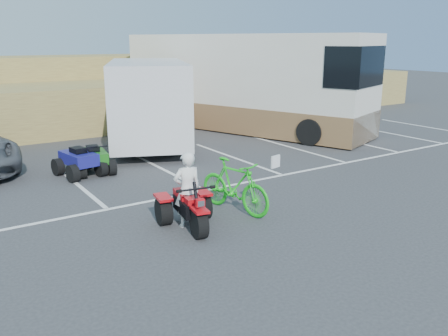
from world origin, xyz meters
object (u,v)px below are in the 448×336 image
green_dirt_bike (234,186)px  cargo_trailer (148,100)px  rv_motorhome (244,89)px  quad_atv_green (95,173)px  quad_atv_blue (80,176)px  red_trike_atv (190,228)px  rider (187,190)px

green_dirt_bike → cargo_trailer: size_ratio=0.29×
rv_motorhome → cargo_trailer: bearing=167.4°
cargo_trailer → quad_atv_green: 4.56m
rv_motorhome → quad_atv_blue: rv_motorhome is taller
red_trike_atv → rv_motorhome: (7.76, 8.94, 1.77)m
cargo_trailer → rv_motorhome: bearing=31.0°
cargo_trailer → rv_motorhome: (4.91, 0.68, 0.08)m
quad_atv_blue → green_dirt_bike: bearing=-76.4°
red_trike_atv → rider: 0.84m
rider → green_dirt_bike: rider is taller
red_trike_atv → quad_atv_green: bearing=103.0°
cargo_trailer → quad_atv_blue: (-3.60, -2.92, -1.69)m
rv_motorhome → green_dirt_bike: bearing=-147.2°
rider → rv_motorhome: size_ratio=0.14×
rider → quad_atv_green: size_ratio=1.15×
red_trike_atv → quad_atv_green: red_trike_atv is taller
rv_motorhome → quad_atv_blue: (-8.51, -3.60, -1.77)m
quad_atv_green → cargo_trailer: bearing=49.7°
green_dirt_bike → quad_atv_blue: (-2.13, 4.97, -0.62)m
green_dirt_bike → rv_motorhome: (6.37, 8.57, 1.15)m
green_dirt_bike → red_trike_atv: bearing=-178.1°
quad_atv_blue → quad_atv_green: 0.47m
quad_atv_blue → cargo_trailer: bearing=29.4°
cargo_trailer → red_trike_atv: bearing=-85.9°
green_dirt_bike → rider: bearing=176.2°
red_trike_atv → quad_atv_green: 5.42m
rider → quad_atv_green: bearing=-76.6°
rider → cargo_trailer: cargo_trailer is taller
red_trike_atv → green_dirt_bike: bearing=24.8°
rider → quad_atv_green: (-0.31, 5.27, -0.82)m
cargo_trailer → green_dirt_bike: bearing=-77.4°
rider → rv_motorhome: bearing=-121.3°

